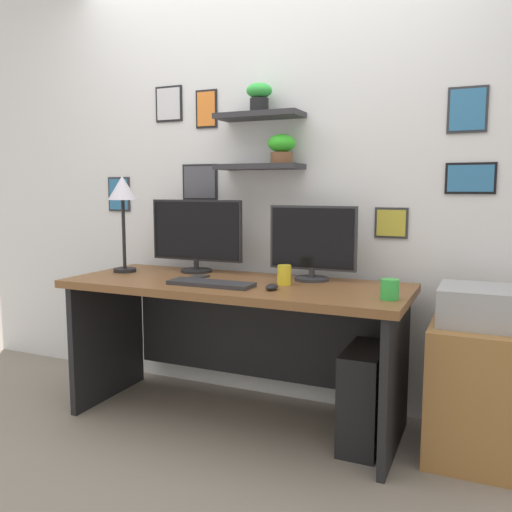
{
  "coord_description": "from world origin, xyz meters",
  "views": [
    {
      "loc": [
        1.2,
        -2.44,
        1.23
      ],
      "look_at": [
        0.1,
        0.05,
        0.88
      ],
      "focal_mm": 37.44,
      "sensor_mm": 36.0,
      "label": 1
    }
  ],
  "objects_px": {
    "monitor_right": "(313,243)",
    "desk_lamp": "(123,196)",
    "computer_mouse": "(272,287)",
    "computer_tower_right": "(365,397)",
    "drawer_cabinet": "(479,391)",
    "coffee_mug": "(390,289)",
    "printer": "(484,306)",
    "desk": "(239,318)",
    "keyboard": "(211,283)",
    "cell_phone": "(197,277)",
    "pen_cup": "(284,275)",
    "monitor_left": "(196,234)"
  },
  "relations": [
    {
      "from": "cell_phone",
      "to": "pen_cup",
      "type": "bearing_deg",
      "value": 5.31
    },
    {
      "from": "computer_mouse",
      "to": "computer_tower_right",
      "type": "xyz_separation_m",
      "value": [
        0.43,
        0.14,
        -0.53
      ]
    },
    {
      "from": "desk_lamp",
      "to": "monitor_left",
      "type": "bearing_deg",
      "value": 23.62
    },
    {
      "from": "desk",
      "to": "computer_tower_right",
      "type": "relative_size",
      "value": 3.74
    },
    {
      "from": "computer_mouse",
      "to": "desk_lamp",
      "type": "height_order",
      "value": "desk_lamp"
    },
    {
      "from": "desk_lamp",
      "to": "cell_phone",
      "type": "xyz_separation_m",
      "value": [
        0.5,
        -0.03,
        -0.43
      ]
    },
    {
      "from": "keyboard",
      "to": "computer_tower_right",
      "type": "height_order",
      "value": "keyboard"
    },
    {
      "from": "desk",
      "to": "printer",
      "type": "bearing_deg",
      "value": 2.5
    },
    {
      "from": "monitor_left",
      "to": "desk_lamp",
      "type": "bearing_deg",
      "value": -156.38
    },
    {
      "from": "coffee_mug",
      "to": "printer",
      "type": "xyz_separation_m",
      "value": [
        0.38,
        0.23,
        -0.09
      ]
    },
    {
      "from": "computer_tower_right",
      "to": "coffee_mug",
      "type": "bearing_deg",
      "value": -47.01
    },
    {
      "from": "monitor_left",
      "to": "desk_lamp",
      "type": "xyz_separation_m",
      "value": [
        -0.38,
        -0.17,
        0.22
      ]
    },
    {
      "from": "desk",
      "to": "keyboard",
      "type": "xyz_separation_m",
      "value": [
        -0.06,
        -0.2,
        0.21
      ]
    },
    {
      "from": "monitor_right",
      "to": "drawer_cabinet",
      "type": "height_order",
      "value": "monitor_right"
    },
    {
      "from": "computer_mouse",
      "to": "keyboard",
      "type": "bearing_deg",
      "value": -177.79
    },
    {
      "from": "printer",
      "to": "keyboard",
      "type": "bearing_deg",
      "value": -168.82
    },
    {
      "from": "printer",
      "to": "computer_tower_right",
      "type": "xyz_separation_m",
      "value": [
        -0.5,
        -0.1,
        -0.47
      ]
    },
    {
      "from": "desk",
      "to": "pen_cup",
      "type": "relative_size",
      "value": 17.81
    },
    {
      "from": "monitor_left",
      "to": "cell_phone",
      "type": "distance_m",
      "value": 0.31
    },
    {
      "from": "computer_mouse",
      "to": "desk",
      "type": "bearing_deg",
      "value": 144.86
    },
    {
      "from": "cell_phone",
      "to": "pen_cup",
      "type": "xyz_separation_m",
      "value": [
        0.5,
        0.0,
        0.05
      ]
    },
    {
      "from": "keyboard",
      "to": "printer",
      "type": "height_order",
      "value": "printer"
    },
    {
      "from": "desk_lamp",
      "to": "coffee_mug",
      "type": "bearing_deg",
      "value": -6.34
    },
    {
      "from": "keyboard",
      "to": "desk_lamp",
      "type": "height_order",
      "value": "desk_lamp"
    },
    {
      "from": "monitor_right",
      "to": "pen_cup",
      "type": "xyz_separation_m",
      "value": [
        -0.08,
        -0.19,
        -0.15
      ]
    },
    {
      "from": "monitor_left",
      "to": "drawer_cabinet",
      "type": "bearing_deg",
      "value": -4.03
    },
    {
      "from": "monitor_right",
      "to": "computer_mouse",
      "type": "height_order",
      "value": "monitor_right"
    },
    {
      "from": "monitor_right",
      "to": "pen_cup",
      "type": "relative_size",
      "value": 4.69
    },
    {
      "from": "printer",
      "to": "monitor_right",
      "type": "bearing_deg",
      "value": 172.64
    },
    {
      "from": "desk_lamp",
      "to": "computer_tower_right",
      "type": "distance_m",
      "value": 1.71
    },
    {
      "from": "monitor_right",
      "to": "drawer_cabinet",
      "type": "bearing_deg",
      "value": -7.36
    },
    {
      "from": "cell_phone",
      "to": "drawer_cabinet",
      "type": "bearing_deg",
      "value": 8.34
    },
    {
      "from": "printer",
      "to": "computer_tower_right",
      "type": "height_order",
      "value": "printer"
    },
    {
      "from": "coffee_mug",
      "to": "pen_cup",
      "type": "distance_m",
      "value": 0.57
    },
    {
      "from": "desk",
      "to": "printer",
      "type": "relative_size",
      "value": 4.69
    },
    {
      "from": "desk",
      "to": "computer_mouse",
      "type": "distance_m",
      "value": 0.39
    },
    {
      "from": "desk",
      "to": "desk_lamp",
      "type": "bearing_deg",
      "value": -179.41
    },
    {
      "from": "monitor_right",
      "to": "desk_lamp",
      "type": "bearing_deg",
      "value": -171.2
    },
    {
      "from": "keyboard",
      "to": "monitor_left",
      "type": "bearing_deg",
      "value": 128.88
    },
    {
      "from": "computer_mouse",
      "to": "monitor_right",
      "type": "bearing_deg",
      "value": 75.37
    },
    {
      "from": "drawer_cabinet",
      "to": "computer_tower_right",
      "type": "distance_m",
      "value": 0.52
    },
    {
      "from": "cell_phone",
      "to": "drawer_cabinet",
      "type": "relative_size",
      "value": 0.22
    },
    {
      "from": "monitor_right",
      "to": "computer_tower_right",
      "type": "xyz_separation_m",
      "value": [
        0.34,
        -0.21,
        -0.71
      ]
    },
    {
      "from": "monitor_right",
      "to": "drawer_cabinet",
      "type": "distance_m",
      "value": 1.06
    },
    {
      "from": "monitor_left",
      "to": "desk_lamp",
      "type": "distance_m",
      "value": 0.47
    },
    {
      "from": "keyboard",
      "to": "computer_mouse",
      "type": "distance_m",
      "value": 0.32
    },
    {
      "from": "coffee_mug",
      "to": "pen_cup",
      "type": "bearing_deg",
      "value": 164.81
    },
    {
      "from": "monitor_left",
      "to": "coffee_mug",
      "type": "xyz_separation_m",
      "value": [
        1.16,
        -0.34,
        -0.18
      ]
    },
    {
      "from": "printer",
      "to": "coffee_mug",
      "type": "bearing_deg",
      "value": -148.5
    },
    {
      "from": "keyboard",
      "to": "computer_tower_right",
      "type": "bearing_deg",
      "value": 11.3
    }
  ]
}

